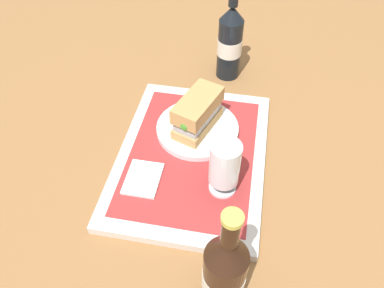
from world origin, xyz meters
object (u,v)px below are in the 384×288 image
at_px(beer_bottle, 224,275).
at_px(sandwich, 198,114).
at_px(beer_glass, 224,166).
at_px(second_bottle, 230,42).
at_px(plate, 199,129).

bearing_deg(beer_bottle, sandwich, -164.51).
height_order(beer_glass, second_bottle, second_bottle).
xyz_separation_m(beer_bottle, second_bottle, (-0.63, -0.06, 0.00)).
xyz_separation_m(plate, beer_glass, (0.15, 0.07, 0.06)).
xyz_separation_m(sandwich, beer_bottle, (0.37, 0.10, 0.03)).
relative_size(beer_glass, second_bottle, 0.47).
height_order(sandwich, beer_glass, beer_glass).
height_order(beer_bottle, second_bottle, same).
bearing_deg(beer_bottle, plate, -164.80).
bearing_deg(plate, sandwich, -19.77).
height_order(plate, sandwich, sandwich).
relative_size(plate, sandwich, 1.32).
relative_size(sandwich, beer_bottle, 0.54).
bearing_deg(second_bottle, plate, -8.18).
distance_m(beer_glass, beer_bottle, 0.22).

